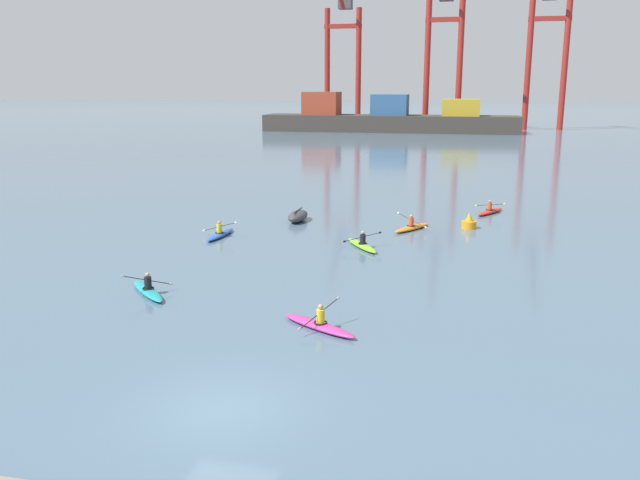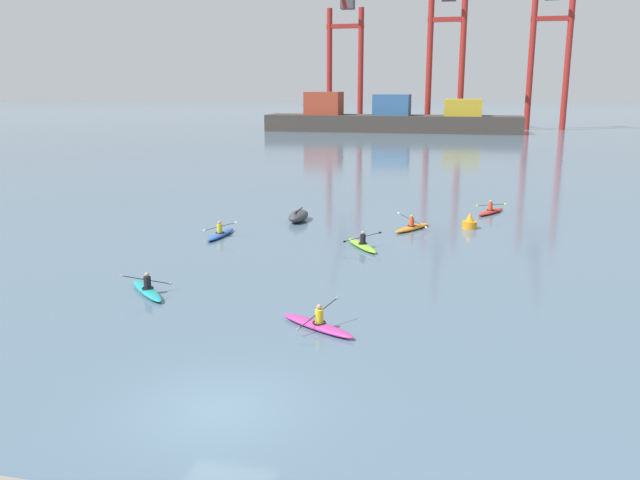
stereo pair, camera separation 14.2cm
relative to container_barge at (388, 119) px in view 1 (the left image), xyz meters
The scene contains 13 objects.
ground_plane 113.12m from the container_barge, 85.43° to the right, with size 800.00×800.00×0.00m, color slate.
container_barge is the anchor object (origin of this frame).
gantry_crane_west 23.90m from the container_barge, 128.44° to the left, with size 8.08×18.25×33.36m.
gantry_crane_west_mid 19.45m from the container_barge, 39.94° to the left, with size 7.64×17.08×33.83m.
gantry_crane_east_mid 35.75m from the container_barge, 22.61° to the left, with size 8.15×18.27×34.42m.
capsized_dinghy 88.14m from the container_barge, 86.92° to the right, with size 1.16×2.63×0.76m.
channel_buoy 89.13m from the container_barge, 79.98° to the right, with size 0.90×0.90×1.00m.
kayak_orange 89.81m from the container_barge, 82.24° to the right, with size 2.21×3.25×0.99m.
kayak_lime 94.66m from the container_barge, 84.00° to the right, with size 2.36×3.17×0.95m.
kayak_blue 93.32m from the container_barge, 89.11° to the right, with size 2.22×3.43×0.98m.
kayak_teal 104.05m from the container_barge, 88.69° to the right, with size 2.81×2.85×1.02m.
kayak_magenta 106.91m from the container_barge, 84.49° to the right, with size 3.22×2.26×1.02m.
kayak_red 84.26m from the container_barge, 78.41° to the right, with size 2.16×3.27×0.95m.
Camera 1 is at (6.05, -14.99, 8.43)m, focal length 36.43 mm.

